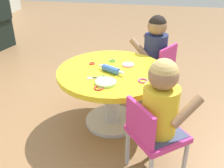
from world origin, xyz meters
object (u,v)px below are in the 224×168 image
object	(u,v)px
rolling_pin	(112,69)
craft_scissors	(100,78)
child_chair_right	(157,68)
seated_child_left	(162,101)
seated_child_right	(155,44)
craft_table	(112,84)
child_chair_left	(153,134)

from	to	relation	value
rolling_pin	craft_scissors	size ratio (longest dim) A/B	1.51
child_chair_right	seated_child_left	bearing A→B (deg)	-177.61
seated_child_right	rolling_pin	distance (m)	0.63
craft_table	child_chair_left	world-z (taller)	child_chair_left
child_chair_right	rolling_pin	bearing A→B (deg)	148.53
child_chair_right	child_chair_left	bearing A→B (deg)	-179.48
child_chair_left	seated_child_right	world-z (taller)	seated_child_right
child_chair_left	seated_child_left	bearing A→B (deg)	-51.66
craft_table	child_chair_left	size ratio (longest dim) A/B	1.56
craft_scissors	seated_child_left	bearing A→B (deg)	-125.75
rolling_pin	craft_scissors	world-z (taller)	rolling_pin
seated_child_left	rolling_pin	xyz separation A→B (m)	(0.42, 0.37, -0.03)
seated_child_left	child_chair_right	xyz separation A→B (m)	(0.96, 0.04, -0.23)
seated_child_left	craft_scissors	xyz separation A→B (m)	(0.31, 0.44, -0.05)
child_chair_left	seated_child_right	xyz separation A→B (m)	(1.01, 0.04, 0.23)
craft_table	craft_scissors	bearing A→B (deg)	158.01
child_chair_left	rolling_pin	distance (m)	0.60
seated_child_left	rolling_pin	size ratio (longest dim) A/B	2.39
rolling_pin	craft_scissors	xyz separation A→B (m)	(-0.11, 0.07, -0.02)
craft_table	rolling_pin	world-z (taller)	rolling_pin
seated_child_left	child_chair_right	distance (m)	0.99
seated_child_left	seated_child_right	xyz separation A→B (m)	(0.98, 0.07, 0.00)
rolling_pin	craft_scissors	bearing A→B (deg)	148.86
seated_child_right	child_chair_left	bearing A→B (deg)	-177.54
craft_table	seated_child_right	size ratio (longest dim) A/B	1.64
seated_child_right	craft_scissors	size ratio (longest dim) A/B	3.60
child_chair_left	rolling_pin	xyz separation A→B (m)	(0.45, 0.34, 0.20)
child_chair_left	craft_scissors	world-z (taller)	child_chair_left
craft_table	seated_child_right	bearing A→B (deg)	-30.17
child_chair_left	child_chair_right	world-z (taller)	same
child_chair_left	seated_child_right	distance (m)	1.04
seated_child_left	child_chair_right	bearing A→B (deg)	2.39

